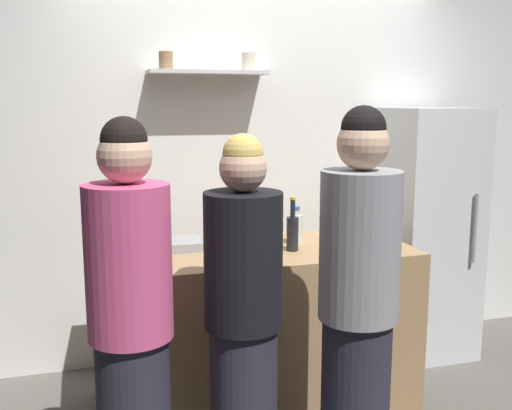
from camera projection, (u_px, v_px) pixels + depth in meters
The scene contains 12 objects.
back_wall_assembly at pixel (254, 163), 3.99m from camera, with size 4.80×0.32×2.60m.
refrigerator at pixel (427, 233), 4.00m from camera, with size 0.56×0.60×1.67m.
counter at pixel (256, 327), 3.34m from camera, with size 1.74×0.74×0.90m, color #9E7A51.
baking_pan at pixel (171, 245), 3.26m from camera, with size 0.34×0.24×0.05m, color gray.
utensil_holder at pixel (340, 226), 3.61m from camera, with size 0.11×0.11×0.22m.
wine_bottle_pale_glass at pixel (385, 231), 3.23m from camera, with size 0.07×0.07×0.30m.
wine_bottle_dark_glass at pixel (292, 231), 3.22m from camera, with size 0.07×0.07×0.30m.
wine_bottle_amber_glass at pixel (370, 218), 3.53m from camera, with size 0.08×0.08×0.31m.
water_bottle_plastic at pixel (295, 228), 3.39m from camera, with size 0.08×0.08×0.22m.
person_blonde at pixel (244, 319), 2.57m from camera, with size 0.34×0.34×1.58m.
person_grey_hoodie at pixel (358, 308), 2.51m from camera, with size 0.34×0.34×1.70m.
person_pink_top at pixel (131, 327), 2.36m from camera, with size 0.34×0.34×1.66m.
Camera 1 is at (-1.12, -2.57, 1.70)m, focal length 41.38 mm.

